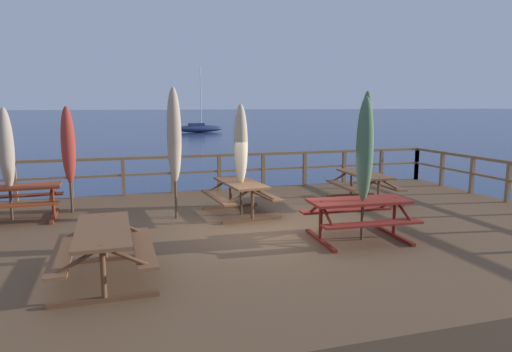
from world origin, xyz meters
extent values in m
plane|color=navy|center=(0.00, 0.00, 0.00)|extent=(600.00, 600.00, 0.00)
cube|color=brown|center=(0.00, 0.00, 0.40)|extent=(14.07, 9.28, 0.80)
cube|color=brown|center=(0.00, 4.49, 1.85)|extent=(13.77, 0.09, 0.08)
cube|color=brown|center=(0.00, 4.49, 1.38)|extent=(13.77, 0.07, 0.06)
cube|color=brown|center=(-5.51, 4.49, 1.32)|extent=(0.10, 0.10, 1.05)
cube|color=brown|center=(-4.13, 4.49, 1.32)|extent=(0.10, 0.10, 1.05)
cube|color=brown|center=(-2.75, 4.49, 1.32)|extent=(0.10, 0.10, 1.05)
cube|color=brown|center=(-1.38, 4.49, 1.32)|extent=(0.10, 0.10, 1.05)
cube|color=brown|center=(0.00, 4.49, 1.32)|extent=(0.10, 0.10, 1.05)
cube|color=brown|center=(1.38, 4.49, 1.32)|extent=(0.10, 0.10, 1.05)
cube|color=brown|center=(2.75, 4.49, 1.32)|extent=(0.10, 0.10, 1.05)
cube|color=brown|center=(4.13, 4.49, 1.32)|extent=(0.10, 0.10, 1.05)
cube|color=brown|center=(5.51, 4.49, 1.32)|extent=(0.10, 0.10, 1.05)
cube|color=brown|center=(6.89, 4.49, 1.32)|extent=(0.10, 0.10, 1.05)
cube|color=brown|center=(6.89, 0.64, 1.32)|extent=(0.10, 0.10, 1.05)
cube|color=brown|center=(6.89, 1.92, 1.32)|extent=(0.10, 0.10, 1.05)
cube|color=brown|center=(6.89, 3.21, 1.32)|extent=(0.10, 0.10, 1.05)
cube|color=brown|center=(6.89, 4.49, 1.32)|extent=(0.10, 0.10, 1.05)
cube|color=brown|center=(-3.11, -1.92, 1.54)|extent=(0.78, 2.03, 0.05)
cube|color=brown|center=(-2.55, -1.91, 1.24)|extent=(0.30, 2.02, 0.04)
cube|color=brown|center=(-3.67, -1.93, 1.24)|extent=(0.30, 2.02, 0.04)
cube|color=brown|center=(-3.10, -2.75, 0.83)|extent=(1.40, 0.10, 0.06)
cylinder|color=brown|center=(-3.10, -2.75, 1.17)|extent=(0.07, 0.07, 0.74)
cylinder|color=brown|center=(-2.82, -2.75, 1.39)|extent=(0.63, 0.06, 0.37)
cylinder|color=brown|center=(-3.38, -2.75, 1.39)|extent=(0.63, 0.06, 0.37)
cube|color=brown|center=(-3.12, -1.09, 0.83)|extent=(1.40, 0.10, 0.06)
cylinder|color=brown|center=(-3.12, -1.09, 1.17)|extent=(0.07, 0.07, 0.74)
cylinder|color=brown|center=(-2.84, -1.09, 1.39)|extent=(0.63, 0.06, 0.37)
cylinder|color=brown|center=(-3.40, -1.10, 1.39)|extent=(0.63, 0.06, 0.37)
cube|color=brown|center=(-0.16, 1.40, 1.54)|extent=(0.92, 1.90, 0.05)
cube|color=brown|center=(0.40, 1.45, 1.24)|extent=(0.44, 1.85, 0.04)
cube|color=brown|center=(-0.72, 1.35, 1.24)|extent=(0.44, 1.85, 0.04)
cube|color=brown|center=(-0.09, 0.66, 0.83)|extent=(1.40, 0.21, 0.06)
cylinder|color=brown|center=(-0.09, 0.66, 1.17)|extent=(0.07, 0.07, 0.74)
cylinder|color=brown|center=(0.18, 0.69, 1.39)|extent=(0.63, 0.11, 0.37)
cylinder|color=brown|center=(-0.37, 0.64, 1.39)|extent=(0.63, 0.11, 0.37)
cube|color=brown|center=(-0.23, 2.13, 0.83)|extent=(1.40, 0.21, 0.06)
cylinder|color=brown|center=(-0.23, 2.13, 1.17)|extent=(0.07, 0.07, 0.74)
cylinder|color=brown|center=(0.05, 2.16, 1.39)|extent=(0.63, 0.11, 0.37)
cylinder|color=brown|center=(-0.51, 2.11, 1.39)|extent=(0.63, 0.11, 0.37)
cube|color=#993819|center=(-5.18, 2.30, 1.54)|extent=(2.10, 0.82, 0.05)
cube|color=#993819|center=(-5.16, 1.74, 1.24)|extent=(2.09, 0.34, 0.04)
cube|color=#993819|center=(-5.19, 2.86, 1.24)|extent=(2.09, 0.34, 0.04)
cube|color=maroon|center=(-4.32, 2.33, 0.83)|extent=(0.12, 1.40, 0.06)
cylinder|color=maroon|center=(-4.32, 2.33, 1.17)|extent=(0.07, 0.07, 0.74)
cylinder|color=maroon|center=(-4.31, 2.05, 1.39)|extent=(0.07, 0.63, 0.37)
cylinder|color=maroon|center=(-4.33, 2.61, 1.39)|extent=(0.07, 0.63, 0.37)
cube|color=maroon|center=(1.46, -1.20, 1.54)|extent=(1.92, 0.86, 0.05)
cube|color=maroon|center=(1.43, -1.76, 1.24)|extent=(1.90, 0.38, 0.04)
cube|color=maroon|center=(1.49, -0.64, 1.24)|extent=(1.90, 0.38, 0.04)
cube|color=maroon|center=(0.69, -1.16, 0.83)|extent=(0.15, 1.40, 0.06)
cylinder|color=maroon|center=(0.69, -1.16, 1.17)|extent=(0.07, 0.07, 0.74)
cylinder|color=maroon|center=(0.68, -1.44, 1.39)|extent=(0.09, 0.63, 0.37)
cylinder|color=maroon|center=(0.71, -0.88, 1.39)|extent=(0.09, 0.63, 0.37)
cube|color=maroon|center=(2.22, -1.24, 0.83)|extent=(0.15, 1.40, 0.06)
cylinder|color=maroon|center=(2.22, -1.24, 1.17)|extent=(0.07, 0.07, 0.74)
cylinder|color=maroon|center=(2.20, -1.52, 1.39)|extent=(0.09, 0.63, 0.37)
cylinder|color=maroon|center=(2.23, -0.96, 1.39)|extent=(0.09, 0.63, 0.37)
cube|color=brown|center=(3.30, 1.78, 1.54)|extent=(0.87, 1.95, 0.05)
cube|color=brown|center=(3.86, 1.75, 1.24)|extent=(0.39, 1.92, 0.04)
cube|color=brown|center=(2.74, 1.82, 1.24)|extent=(0.39, 1.92, 0.04)
cube|color=brown|center=(3.26, 1.01, 0.83)|extent=(1.40, 0.16, 0.06)
cylinder|color=brown|center=(3.26, 1.01, 1.17)|extent=(0.07, 0.07, 0.74)
cylinder|color=brown|center=(3.54, 0.99, 1.39)|extent=(0.63, 0.09, 0.37)
cylinder|color=brown|center=(2.98, 1.03, 1.39)|extent=(0.63, 0.09, 0.37)
cube|color=brown|center=(3.35, 2.55, 0.83)|extent=(1.40, 0.16, 0.06)
cylinder|color=brown|center=(3.35, 2.55, 1.17)|extent=(0.07, 0.07, 0.74)
cylinder|color=brown|center=(3.63, 2.54, 1.39)|extent=(0.63, 0.09, 0.37)
cylinder|color=brown|center=(3.07, 2.57, 1.39)|extent=(0.63, 0.09, 0.37)
cylinder|color=#4C3828|center=(-1.66, 1.43, 2.18)|extent=(0.06, 0.06, 2.77)
ellipsoid|color=tan|center=(-1.66, 1.43, 2.67)|extent=(0.32, 0.32, 2.10)
cylinder|color=#71614F|center=(-1.66, 1.43, 2.52)|extent=(0.21, 0.21, 0.05)
cone|color=#4C3828|center=(-1.66, 1.43, 3.64)|extent=(0.10, 0.10, 0.14)
cylinder|color=#4C3828|center=(-0.17, 1.34, 2.01)|extent=(0.06, 0.06, 2.42)
ellipsoid|color=#CCB793|center=(-0.17, 1.34, 2.44)|extent=(0.32, 0.32, 1.84)
cylinder|color=#7A6E58|center=(-0.17, 1.34, 2.30)|extent=(0.21, 0.21, 0.05)
cone|color=#4C3828|center=(-0.17, 1.34, 3.29)|extent=(0.10, 0.10, 0.14)
cylinder|color=#4C3828|center=(-5.19, 2.37, 1.98)|extent=(0.06, 0.06, 2.35)
ellipsoid|color=tan|center=(-5.19, 2.37, 2.39)|extent=(0.32, 0.32, 1.79)
cylinder|color=#685B4C|center=(-5.19, 2.37, 2.26)|extent=(0.21, 0.21, 0.05)
cone|color=#4C3828|center=(-5.19, 2.37, 3.22)|extent=(0.10, 0.10, 0.14)
cylinder|color=#4C3828|center=(1.50, -1.26, 2.07)|extent=(0.06, 0.06, 2.55)
ellipsoid|color=#4C704C|center=(1.50, -1.26, 2.52)|extent=(0.32, 0.32, 1.94)
cylinder|color=#2D432D|center=(1.50, -1.26, 2.38)|extent=(0.21, 0.21, 0.05)
cone|color=#4C3828|center=(1.50, -1.26, 3.42)|extent=(0.10, 0.10, 0.14)
cylinder|color=#4C3828|center=(3.29, 1.75, 2.17)|extent=(0.06, 0.06, 2.73)
ellipsoid|color=#4C704C|center=(3.29, 1.75, 2.65)|extent=(0.32, 0.32, 2.08)
cylinder|color=#2D432D|center=(3.29, 1.75, 2.49)|extent=(0.21, 0.21, 0.05)
cone|color=#4C3828|center=(3.29, 1.75, 3.60)|extent=(0.10, 0.10, 0.14)
cylinder|color=#4C3828|center=(-3.96, 2.72, 1.99)|extent=(0.06, 0.06, 2.37)
ellipsoid|color=#A33328|center=(-3.96, 2.72, 2.41)|extent=(0.32, 0.32, 1.80)
cylinder|color=maroon|center=(-3.96, 2.72, 2.27)|extent=(0.21, 0.21, 0.05)
cone|color=#4C3828|center=(-3.96, 2.72, 3.24)|extent=(0.10, 0.10, 0.14)
ellipsoid|color=navy|center=(6.58, 46.34, 0.45)|extent=(6.10, 2.08, 0.90)
cube|color=#202949|center=(6.28, 46.32, 0.95)|extent=(1.87, 1.21, 0.36)
cylinder|color=silver|center=(6.88, 46.36, 4.22)|extent=(0.10, 0.10, 7.00)
camera|label=1|loc=(-2.84, -8.68, 3.34)|focal=31.96mm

